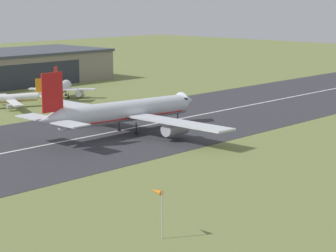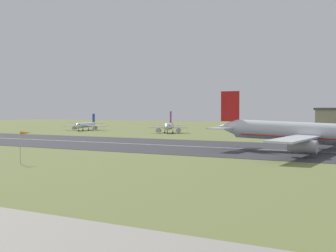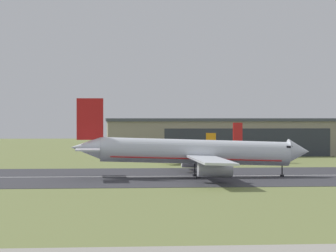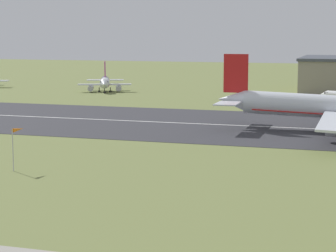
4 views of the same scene
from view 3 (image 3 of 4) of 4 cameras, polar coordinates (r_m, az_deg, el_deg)
name	(u,v)px [view 3 (image 3 of 4)]	position (r m, az deg, el deg)	size (l,w,h in m)	color
hangar_building	(238,136)	(250.81, 5.04, -0.73)	(83.07, 34.98, 11.27)	gray
airplane_landing	(193,153)	(153.22, 1.84, -1.92)	(46.47, 55.73, 15.25)	silver
airplane_parked_centre	(255,150)	(208.27, 6.26, -1.69)	(18.97, 19.48, 10.24)	silver
airplane_parked_far_east	(180,153)	(201.76, 0.89, -1.96)	(19.93, 22.41, 7.66)	white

